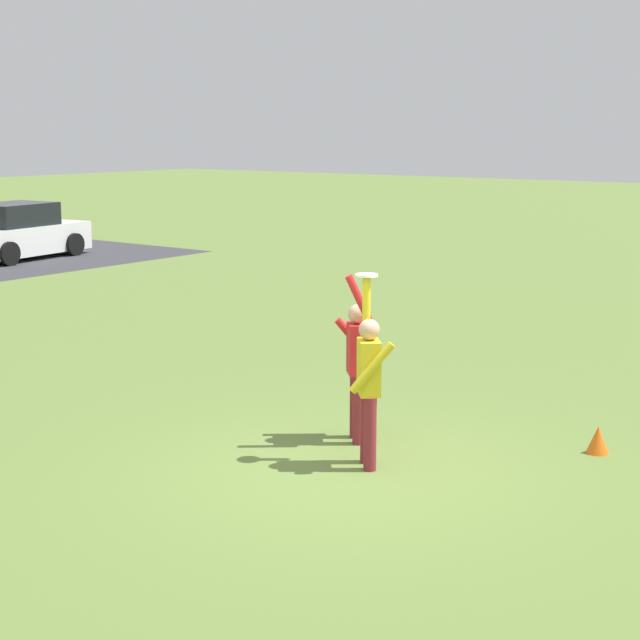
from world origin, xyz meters
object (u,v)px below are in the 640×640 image
object	(u,v)px
frisbee_disc	(367,275)
field_cone_orange	(598,440)
parked_car_white	(17,233)
person_catcher	(369,380)
person_defender	(357,360)

from	to	relation	value
frisbee_disc	field_cone_orange	distance (m)	3.31
field_cone_orange	parked_car_white	bearing A→B (deg)	70.68
person_catcher	parked_car_white	size ratio (longest dim) A/B	0.48
person_defender	parked_car_white	distance (m)	19.22
person_catcher	frisbee_disc	bearing A→B (deg)	-0.00
frisbee_disc	field_cone_orange	size ratio (longest dim) A/B	0.77
field_cone_orange	person_catcher	bearing A→B (deg)	136.14
field_cone_orange	frisbee_disc	bearing A→B (deg)	131.34
person_catcher	frisbee_disc	distance (m)	1.13
frisbee_disc	person_catcher	bearing A→B (deg)	-137.90
person_defender	parked_car_white	xyz separation A→B (m)	(8.21, 17.37, -0.25)
person_catcher	field_cone_orange	size ratio (longest dim) A/B	6.50
parked_car_white	field_cone_orange	xyz separation A→B (m)	(-6.96, -19.85, -0.57)
field_cone_orange	person_defender	bearing A→B (deg)	116.81
frisbee_disc	parked_car_white	xyz separation A→B (m)	(8.73, 17.84, -1.37)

